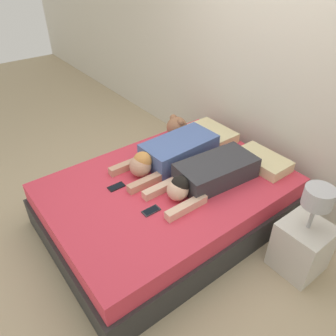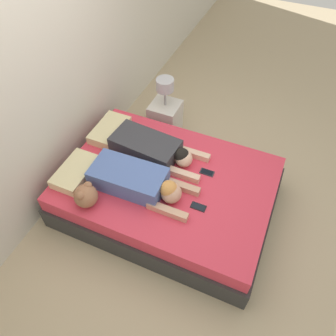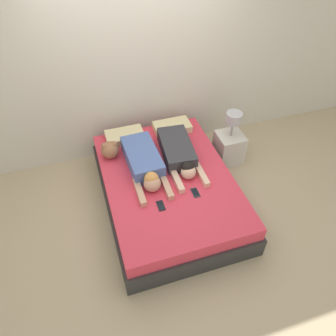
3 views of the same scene
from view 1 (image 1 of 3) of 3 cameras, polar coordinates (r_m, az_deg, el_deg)
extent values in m
plane|color=tan|center=(3.22, 0.00, -8.91)|extent=(12.00, 12.00, 0.00)
cube|color=beige|center=(3.35, 17.72, 17.27)|extent=(12.00, 0.06, 2.60)
cube|color=#2D2D2D|center=(3.13, 0.00, -7.08)|extent=(1.56, 2.15, 0.28)
cube|color=#DB384C|center=(2.98, 0.00, -3.79)|extent=(1.50, 2.09, 0.18)
cube|color=beige|center=(3.59, 7.77, 6.06)|extent=(0.51, 0.30, 0.10)
cube|color=beige|center=(3.23, 16.08, 1.24)|extent=(0.51, 0.30, 0.10)
cube|color=#4C66A5|center=(3.17, 1.99, 3.27)|extent=(0.40, 0.74, 0.21)
sphere|color=tan|center=(2.95, -4.83, 0.36)|extent=(0.20, 0.20, 0.20)
sphere|color=#D18C47|center=(2.94, -4.47, 1.25)|extent=(0.17, 0.17, 0.17)
cube|color=tan|center=(3.09, -6.86, 0.51)|extent=(0.07, 0.40, 0.07)
cube|color=tan|center=(2.87, -3.50, -2.35)|extent=(0.07, 0.40, 0.07)
cube|color=#333338|center=(2.92, 8.38, -0.43)|extent=(0.43, 0.74, 0.19)
sphere|color=beige|center=(2.69, 1.69, -3.85)|extent=(0.18, 0.18, 0.18)
sphere|color=black|center=(2.67, 2.08, -2.98)|extent=(0.15, 0.15, 0.15)
cube|color=beige|center=(2.80, -0.91, -3.42)|extent=(0.07, 0.39, 0.07)
cube|color=beige|center=(2.61, 3.22, -6.81)|extent=(0.07, 0.39, 0.07)
cube|color=black|center=(2.89, -8.98, -3.24)|extent=(0.08, 0.14, 0.01)
cube|color=black|center=(2.89, -8.99, -3.15)|extent=(0.06, 0.12, 0.00)
cube|color=#2D2D33|center=(2.63, -2.97, -7.43)|extent=(0.08, 0.14, 0.01)
cube|color=black|center=(2.62, -2.97, -7.34)|extent=(0.06, 0.12, 0.00)
sphere|color=#996647|center=(3.55, 1.56, 7.13)|extent=(0.22, 0.22, 0.22)
sphere|color=#996647|center=(3.55, 0.95, 8.70)|extent=(0.08, 0.08, 0.08)
sphere|color=#996647|center=(3.47, 2.22, 7.97)|extent=(0.08, 0.08, 0.08)
cube|color=beige|center=(2.89, 22.18, -12.61)|extent=(0.36, 0.36, 0.45)
cylinder|color=#999999|center=(2.66, 23.78, -7.68)|extent=(0.03, 0.03, 0.22)
cylinder|color=#B2B2B7|center=(2.55, 24.74, -4.63)|extent=(0.22, 0.22, 0.15)
camera|label=2|loc=(3.88, -39.13, 41.23)|focal=35.00mm
camera|label=3|loc=(3.11, -78.71, 31.90)|focal=35.00mm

